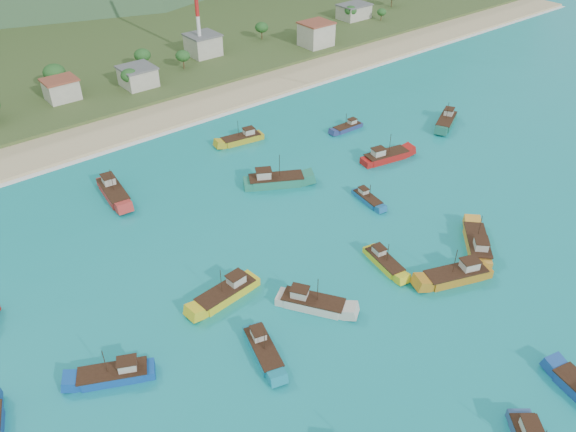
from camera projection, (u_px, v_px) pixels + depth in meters
ground at (319, 297)px, 92.96m from camera, size 600.00×600.00×0.00m
beach at (115, 130)px, 143.35m from camera, size 400.00×18.00×1.20m
land at (34, 64)px, 182.27m from camera, size 400.00×110.00×2.40m
surf_line at (131, 143)px, 137.29m from camera, size 400.00×2.50×0.08m
village at (112, 76)px, 161.06m from camera, size 213.43×24.87×7.54m
vegetation at (47, 90)px, 151.99m from camera, size 273.33×25.13×8.22m
boat_4 at (477, 245)px, 102.91m from camera, size 11.09×10.98×7.12m
boat_6 at (242, 139)px, 137.51m from camera, size 11.05×4.85×6.31m
boat_7 at (456, 275)px, 95.90m from camera, size 12.59×7.60×7.15m
boat_8 at (275, 181)px, 120.94m from camera, size 13.34×9.81×7.75m
boat_11 at (384, 262)px, 99.31m from camera, size 4.41×9.66×5.51m
boat_19 at (385, 157)px, 129.98m from camera, size 12.19×5.71×6.93m
boat_20 at (113, 192)px, 117.36m from camera, size 5.13×12.82×7.37m
boat_21 at (312, 303)px, 90.48m from camera, size 9.01×11.29×6.69m
boat_23 at (263, 350)px, 82.68m from camera, size 5.65×10.55×5.98m
boat_24 at (227, 293)px, 92.34m from camera, size 11.91×4.54×6.88m
boat_27 at (446, 121)px, 145.44m from camera, size 11.95×8.27×6.88m
boat_28 at (367, 199)px, 116.15m from camera, size 3.50×8.27×4.74m
boat_29 at (115, 375)px, 78.84m from camera, size 11.05×7.61×6.35m
boat_30 at (347, 128)px, 143.16m from camera, size 8.56×2.71×5.02m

